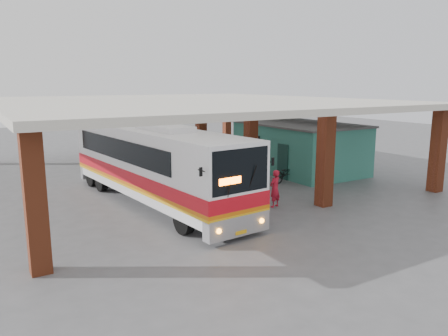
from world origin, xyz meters
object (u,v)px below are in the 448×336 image
at_px(coach_bus, 155,164).
at_px(red_chair, 236,160).
at_px(pedestrian, 275,189).
at_px(motorcycle, 286,173).

bearing_deg(coach_bus, red_chair, 30.91).
bearing_deg(coach_bus, pedestrian, -42.97).
bearing_deg(motorcycle, red_chair, -18.28).
relative_size(motorcycle, pedestrian, 1.13).
height_order(motorcycle, pedestrian, pedestrian).
bearing_deg(pedestrian, red_chair, -129.66).
distance_m(coach_bus, red_chair, 10.70).
distance_m(coach_bus, pedestrian, 5.72).
bearing_deg(motorcycle, pedestrian, 120.10).
height_order(coach_bus, motorcycle, coach_bus).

